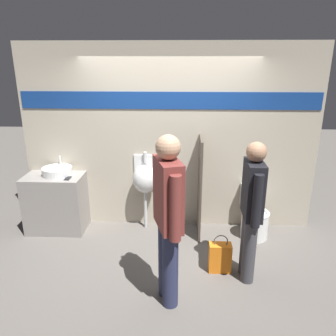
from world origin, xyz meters
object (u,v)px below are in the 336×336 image
object	(u,v)px
urinal_near_counter	(145,179)
person_in_vest	(168,215)
toilet	(254,217)
sink_basin	(57,171)
person_with_lanyard	(252,207)
shopping_bag	(220,257)
cell_phone	(68,178)

from	to	relation	value
urinal_near_counter	person_in_vest	distance (m)	1.64
toilet	person_in_vest	xyz separation A→B (m)	(-1.19, -1.41, 0.71)
sink_basin	person_with_lanyard	xyz separation A→B (m)	(2.59, -1.09, -0.00)
toilet	urinal_near_counter	bearing A→B (deg)	174.08
person_with_lanyard	shopping_bag	xyz separation A→B (m)	(-0.30, 0.10, -0.72)
sink_basin	urinal_near_counter	size ratio (longest dim) A/B	0.36
cell_phone	urinal_near_counter	size ratio (longest dim) A/B	0.12
cell_phone	shopping_bag	world-z (taller)	cell_phone
person_in_vest	person_with_lanyard	xyz separation A→B (m)	(0.91, 0.42, -0.09)
person_in_vest	shopping_bag	bearing A→B (deg)	-66.48
sink_basin	shopping_bag	distance (m)	2.60
sink_basin	cell_phone	xyz separation A→B (m)	(0.20, -0.15, -0.05)
sink_basin	cell_phone	bearing A→B (deg)	-37.27
cell_phone	shopping_bag	xyz separation A→B (m)	(2.09, -0.84, -0.67)
shopping_bag	toilet	bearing A→B (deg)	56.81
cell_phone	toilet	world-z (taller)	cell_phone
sink_basin	shopping_bag	xyz separation A→B (m)	(2.29, -0.99, -0.73)
toilet	person_with_lanyard	bearing A→B (deg)	-105.84
urinal_near_counter	shopping_bag	bearing A→B (deg)	-46.10
cell_phone	toilet	size ratio (longest dim) A/B	0.16
sink_basin	urinal_near_counter	bearing A→B (deg)	2.92
urinal_near_counter	person_in_vest	bearing A→B (deg)	-75.43
cell_phone	person_with_lanyard	size ratio (longest dim) A/B	0.08
toilet	person_in_vest	size ratio (longest dim) A/B	0.47
person_in_vest	shopping_bag	distance (m)	1.14
shopping_bag	sink_basin	bearing A→B (deg)	156.57
person_with_lanyard	cell_phone	bearing A→B (deg)	69.84
sink_basin	person_in_vest	bearing A→B (deg)	-41.97
sink_basin	person_in_vest	world-z (taller)	person_in_vest
cell_phone	person_in_vest	size ratio (longest dim) A/B	0.08
toilet	shopping_bag	bearing A→B (deg)	-123.19
cell_phone	urinal_near_counter	distance (m)	1.09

